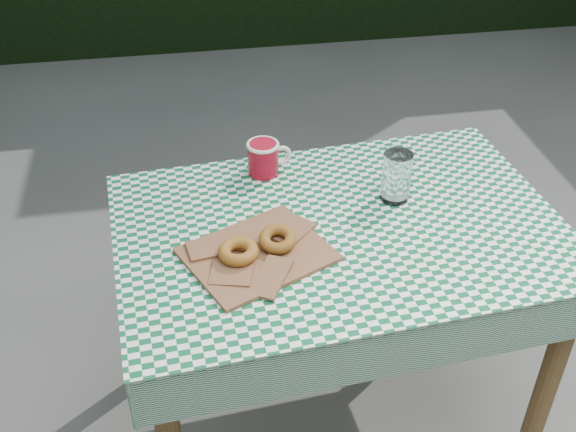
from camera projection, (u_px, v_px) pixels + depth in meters
The scene contains 8 objects.
ground at pixel (333, 377), 2.39m from camera, with size 60.00×60.00×0.00m, color #565650.
table at pixel (335, 328), 2.06m from camera, with size 1.15×0.77×0.75m, color brown.
tablecloth at pixel (340, 227), 1.83m from camera, with size 1.17×0.79×0.01m, color #0D532E.
paper_bag at pixel (258, 253), 1.72m from camera, with size 0.33×0.27×0.02m, color brown.
bagel_front at pixel (238, 252), 1.69m from camera, with size 0.10×0.10×0.03m, color #95601E.
bagel_back at pixel (277, 239), 1.73m from camera, with size 0.10×0.10×0.03m, color brown.
coffee_mug at pixel (263, 158), 2.01m from camera, with size 0.18×0.18×0.10m, color #A00A1D, non-canonical shape.
drinking_glass at pixel (396, 177), 1.89m from camera, with size 0.08×0.08×0.14m, color white.
Camera 1 is at (-0.42, -1.54, 1.86)m, focal length 43.38 mm.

